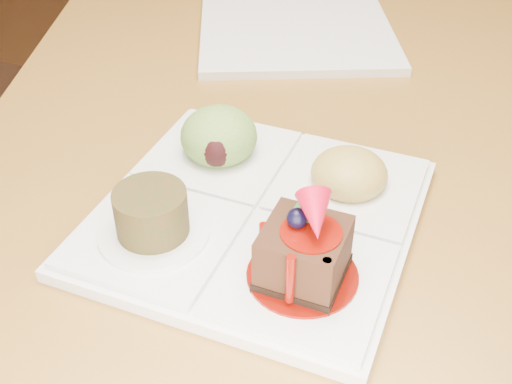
{
  "coord_description": "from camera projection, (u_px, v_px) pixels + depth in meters",
  "views": [
    {
      "loc": [
        -0.16,
        -0.99,
        1.14
      ],
      "look_at": [
        -0.18,
        -0.54,
        0.79
      ],
      "focal_mm": 45.0,
      "sensor_mm": 36.0,
      "label": 1
    }
  ],
  "objects": [
    {
      "name": "sampler_plate",
      "position": [
        256.0,
        200.0,
        0.59
      ],
      "size": [
        0.36,
        0.36,
        0.11
      ],
      "rotation": [
        0.0,
        0.0,
        -0.35
      ],
      "color": "silver",
      "rests_on": "dining_table"
    },
    {
      "name": "second_plate",
      "position": [
        296.0,
        30.0,
        0.92
      ],
      "size": [
        0.29,
        0.29,
        0.01
      ],
      "primitive_type": "cube",
      "rotation": [
        0.0,
        0.0,
        0.08
      ],
      "color": "silver",
      "rests_on": "dining_table"
    },
    {
      "name": "dining_table",
      "position": [
        379.0,
        43.0,
        1.05
      ],
      "size": [
        1.0,
        1.8,
        0.75
      ],
      "color": "olive",
      "rests_on": "ground"
    },
    {
      "name": "ground",
      "position": [
        344.0,
        319.0,
        1.47
      ],
      "size": [
        6.0,
        6.0,
        0.0
      ],
      "primitive_type": "plane",
      "color": "brown"
    }
  ]
}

